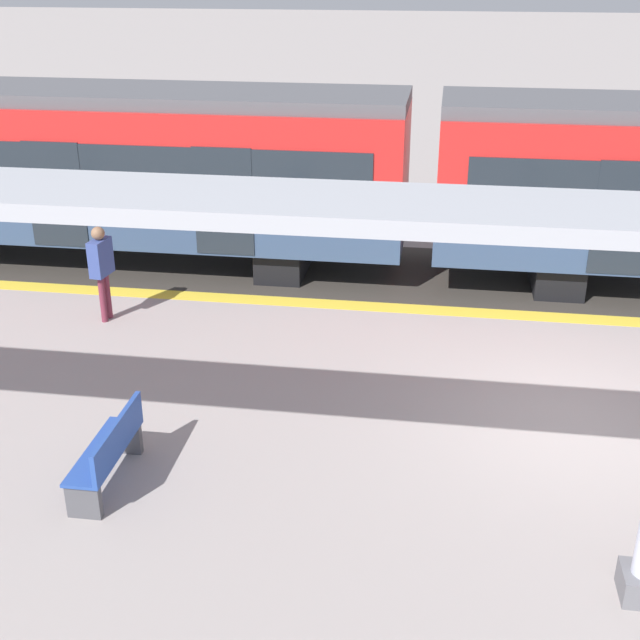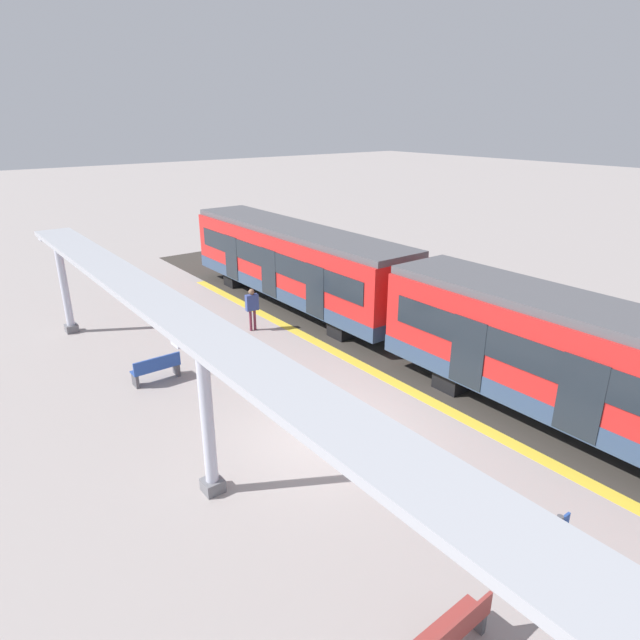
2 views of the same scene
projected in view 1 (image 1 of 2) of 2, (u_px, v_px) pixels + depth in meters
name	position (u px, v px, depth m)	size (l,w,h in m)	color
ground_plane	(575.00, 422.00, 11.28)	(176.00, 176.00, 0.00)	#9D9491
tactile_edge_strip	(549.00, 317.00, 14.53)	(0.42, 29.93, 0.01)	gold
trackbed	(540.00, 280.00, 16.17)	(3.20, 41.93, 0.01)	#38332D
train_near_carriage	(83.00, 171.00, 16.67)	(2.65, 12.99, 3.48)	red
bench_mid_platform	(110.00, 452.00, 9.81)	(1.50, 0.45, 0.86)	#27499C
passenger_waiting_near_edge	(101.00, 263.00, 14.01)	(0.51, 0.28, 1.69)	maroon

